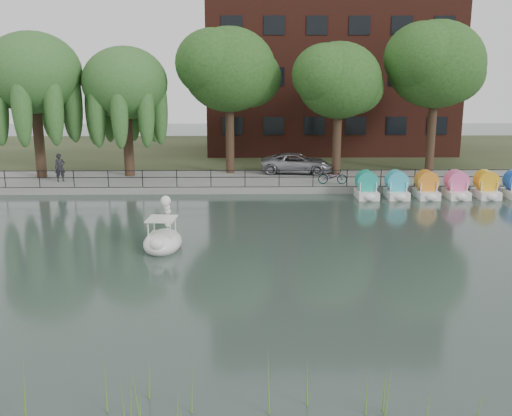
{
  "coord_description": "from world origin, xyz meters",
  "views": [
    {
      "loc": [
        0.13,
        -19.63,
        6.95
      ],
      "look_at": [
        0.5,
        4.0,
        1.3
      ],
      "focal_mm": 40.0,
      "sensor_mm": 36.0,
      "label": 1
    }
  ],
  "objects_px": {
    "bicycle": "(333,176)",
    "pedestrian": "(60,166)",
    "minivan": "(297,162)",
    "swan_boat": "(163,238)"
  },
  "relations": [
    {
      "from": "minivan",
      "to": "pedestrian",
      "type": "relative_size",
      "value": 2.74
    },
    {
      "from": "bicycle",
      "to": "pedestrian",
      "type": "xyz_separation_m",
      "value": [
        -16.57,
        1.05,
        0.49
      ]
    },
    {
      "from": "bicycle",
      "to": "minivan",
      "type": "bearing_deg",
      "value": 30.01
    },
    {
      "from": "bicycle",
      "to": "swan_boat",
      "type": "xyz_separation_m",
      "value": [
        -8.53,
        -11.46,
        -0.46
      ]
    },
    {
      "from": "bicycle",
      "to": "swan_boat",
      "type": "distance_m",
      "value": 14.3
    },
    {
      "from": "minivan",
      "to": "bicycle",
      "type": "relative_size",
      "value": 3.15
    },
    {
      "from": "minivan",
      "to": "swan_boat",
      "type": "distance_m",
      "value": 16.71
    },
    {
      "from": "bicycle",
      "to": "pedestrian",
      "type": "distance_m",
      "value": 16.61
    },
    {
      "from": "bicycle",
      "to": "pedestrian",
      "type": "bearing_deg",
      "value": 90.67
    },
    {
      "from": "bicycle",
      "to": "pedestrian",
      "type": "relative_size",
      "value": 0.87
    }
  ]
}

